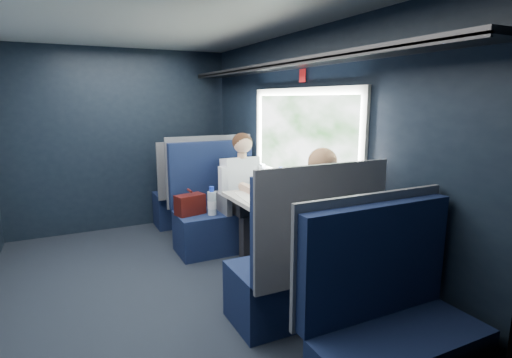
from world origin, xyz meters
name	(u,v)px	position (x,y,z in m)	size (l,w,h in m)	color
ground	(164,295)	(0.00, 0.00, -0.01)	(2.80, 4.20, 0.01)	black
room_shell	(158,124)	(0.02, 0.00, 1.48)	(3.00, 4.40, 2.40)	black
table	(268,207)	(1.03, 0.00, 0.66)	(0.62, 1.00, 0.74)	#54565E
seat_bay_near	(217,211)	(0.84, 0.87, 0.42)	(1.04, 0.62, 1.26)	black
seat_bay_far	(301,270)	(0.85, -0.87, 0.41)	(1.04, 0.62, 1.26)	black
seat_row_front	(194,195)	(0.85, 1.80, 0.41)	(1.04, 0.51, 1.16)	black
seat_row_back	(391,334)	(0.85, -1.80, 0.41)	(1.04, 0.51, 1.16)	black
man	(245,187)	(1.10, 0.70, 0.72)	(0.53, 0.56, 1.32)	black
woman	(317,220)	(1.10, -0.71, 0.73)	(0.53, 0.56, 1.32)	black
papers	(274,199)	(1.08, -0.02, 0.74)	(0.56, 0.81, 0.01)	white
laptop	(290,187)	(1.34, 0.13, 0.81)	(0.25, 0.33, 0.25)	silver
bottle_small	(280,180)	(1.33, 0.30, 0.85)	(0.07, 0.07, 0.24)	silver
cup	(274,184)	(1.33, 0.44, 0.78)	(0.06, 0.06, 0.08)	white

